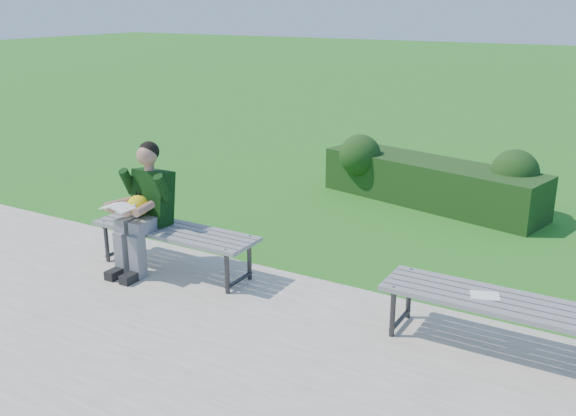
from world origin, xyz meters
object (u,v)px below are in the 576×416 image
hedge (432,178)px  bench_right (497,305)px  seated_boy (144,204)px  bench_left (175,234)px  paper_sheet (485,296)px

hedge → bench_right: hedge is taller
hedge → seated_boy: bearing=-116.2°
hedge → bench_left: bearing=-112.9°
bench_left → bench_right: (3.21, 0.02, 0.00)m
bench_left → paper_sheet: (3.11, 0.02, 0.06)m
hedge → bench_right: size_ratio=1.79×
bench_right → paper_sheet: bench_right is taller
bench_left → seated_boy: seated_boy is taller
paper_sheet → hedge: bearing=114.0°
paper_sheet → bench_left: bearing=-179.7°
hedge → paper_sheet: (1.59, -3.58, 0.11)m
bench_right → seated_boy: seated_boy is taller
bench_left → paper_sheet: bearing=0.3°
bench_right → paper_sheet: bearing=180.0°
seated_boy → paper_sheet: (3.41, 0.11, -0.24)m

